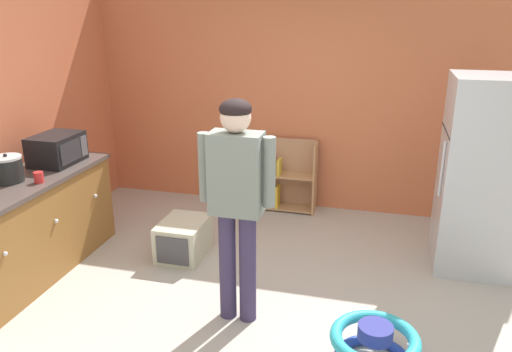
{
  "coord_description": "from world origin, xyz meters",
  "views": [
    {
      "loc": [
        0.79,
        -3.35,
        2.33
      ],
      "look_at": [
        -0.17,
        0.33,
        1.03
      ],
      "focal_mm": 34.9,
      "sensor_mm": 36.0,
      "label": 1
    }
  ],
  "objects_px": {
    "pet_carrier": "(184,239)",
    "microwave": "(57,149)",
    "crock_pot": "(7,169)",
    "standing_person": "(237,192)",
    "ketchup_bottle": "(65,144)",
    "baby_walker": "(374,346)",
    "kitchen_counter": "(27,228)",
    "bookshelf": "(278,179)",
    "red_cup": "(39,177)",
    "refrigerator": "(482,176)"
  },
  "relations": [
    {
      "from": "baby_walker",
      "to": "ketchup_bottle",
      "type": "height_order",
      "value": "ketchup_bottle"
    },
    {
      "from": "bookshelf",
      "to": "ketchup_bottle",
      "type": "distance_m",
      "value": 2.41
    },
    {
      "from": "pet_carrier",
      "to": "red_cup",
      "type": "relative_size",
      "value": 5.81
    },
    {
      "from": "kitchen_counter",
      "to": "ketchup_bottle",
      "type": "height_order",
      "value": "ketchup_bottle"
    },
    {
      "from": "standing_person",
      "to": "pet_carrier",
      "type": "relative_size",
      "value": 3.14
    },
    {
      "from": "pet_carrier",
      "to": "refrigerator",
      "type": "bearing_deg",
      "value": 10.61
    },
    {
      "from": "refrigerator",
      "to": "pet_carrier",
      "type": "bearing_deg",
      "value": -169.39
    },
    {
      "from": "ketchup_bottle",
      "to": "red_cup",
      "type": "distance_m",
      "value": 0.88
    },
    {
      "from": "crock_pot",
      "to": "ketchup_bottle",
      "type": "xyz_separation_m",
      "value": [
        -0.04,
        0.87,
        -0.01
      ]
    },
    {
      "from": "baby_walker",
      "to": "microwave",
      "type": "xyz_separation_m",
      "value": [
        -3.04,
        1.03,
        0.88
      ]
    },
    {
      "from": "kitchen_counter",
      "to": "refrigerator",
      "type": "bearing_deg",
      "value": 16.82
    },
    {
      "from": "baby_walker",
      "to": "red_cup",
      "type": "relative_size",
      "value": 6.36
    },
    {
      "from": "bookshelf",
      "to": "baby_walker",
      "type": "bearing_deg",
      "value": -64.76
    },
    {
      "from": "crock_pot",
      "to": "ketchup_bottle",
      "type": "distance_m",
      "value": 0.87
    },
    {
      "from": "standing_person",
      "to": "microwave",
      "type": "bearing_deg",
      "value": 160.38
    },
    {
      "from": "bookshelf",
      "to": "baby_walker",
      "type": "relative_size",
      "value": 1.41
    },
    {
      "from": "ketchup_bottle",
      "to": "standing_person",
      "type": "bearing_deg",
      "value": -25.53
    },
    {
      "from": "baby_walker",
      "to": "red_cup",
      "type": "height_order",
      "value": "red_cup"
    },
    {
      "from": "standing_person",
      "to": "ketchup_bottle",
      "type": "xyz_separation_m",
      "value": [
        -2.12,
        1.01,
        -0.06
      ]
    },
    {
      "from": "refrigerator",
      "to": "bookshelf",
      "type": "height_order",
      "value": "refrigerator"
    },
    {
      "from": "refrigerator",
      "to": "red_cup",
      "type": "distance_m",
      "value": 3.88
    },
    {
      "from": "bookshelf",
      "to": "red_cup",
      "type": "distance_m",
      "value": 2.72
    },
    {
      "from": "microwave",
      "to": "red_cup",
      "type": "distance_m",
      "value": 0.56
    },
    {
      "from": "refrigerator",
      "to": "pet_carrier",
      "type": "xyz_separation_m",
      "value": [
        -2.69,
        -0.5,
        -0.71
      ]
    },
    {
      "from": "baby_walker",
      "to": "microwave",
      "type": "height_order",
      "value": "microwave"
    },
    {
      "from": "crock_pot",
      "to": "pet_carrier",
      "type": "bearing_deg",
      "value": 29.06
    },
    {
      "from": "refrigerator",
      "to": "red_cup",
      "type": "height_order",
      "value": "refrigerator"
    },
    {
      "from": "ketchup_bottle",
      "to": "microwave",
      "type": "bearing_deg",
      "value": -67.72
    },
    {
      "from": "crock_pot",
      "to": "red_cup",
      "type": "bearing_deg",
      "value": 9.25
    },
    {
      "from": "crock_pot",
      "to": "baby_walker",
      "type": "bearing_deg",
      "value": -8.3
    },
    {
      "from": "bookshelf",
      "to": "standing_person",
      "type": "bearing_deg",
      "value": -85.68
    },
    {
      "from": "standing_person",
      "to": "red_cup",
      "type": "height_order",
      "value": "standing_person"
    },
    {
      "from": "microwave",
      "to": "red_cup",
      "type": "relative_size",
      "value": 5.05
    },
    {
      "from": "standing_person",
      "to": "baby_walker",
      "type": "bearing_deg",
      "value": -16.72
    },
    {
      "from": "pet_carrier",
      "to": "crock_pot",
      "type": "xyz_separation_m",
      "value": [
        -1.27,
        -0.71,
        0.83
      ]
    },
    {
      "from": "standing_person",
      "to": "baby_walker",
      "type": "distance_m",
      "value": 1.42
    },
    {
      "from": "baby_walker",
      "to": "kitchen_counter",
      "type": "bearing_deg",
      "value": 170.88
    },
    {
      "from": "kitchen_counter",
      "to": "ketchup_bottle",
      "type": "bearing_deg",
      "value": 97.31
    },
    {
      "from": "bookshelf",
      "to": "microwave",
      "type": "relative_size",
      "value": 1.77
    },
    {
      "from": "bookshelf",
      "to": "ketchup_bottle",
      "type": "relative_size",
      "value": 3.46
    },
    {
      "from": "microwave",
      "to": "standing_person",
      "type": "bearing_deg",
      "value": -19.62
    },
    {
      "from": "baby_walker",
      "to": "red_cup",
      "type": "bearing_deg",
      "value": 170.1
    },
    {
      "from": "bookshelf",
      "to": "red_cup",
      "type": "height_order",
      "value": "red_cup"
    },
    {
      "from": "pet_carrier",
      "to": "crock_pot",
      "type": "distance_m",
      "value": 1.68
    },
    {
      "from": "kitchen_counter",
      "to": "baby_walker",
      "type": "bearing_deg",
      "value": -9.12
    },
    {
      "from": "refrigerator",
      "to": "baby_walker",
      "type": "height_order",
      "value": "refrigerator"
    },
    {
      "from": "kitchen_counter",
      "to": "crock_pot",
      "type": "distance_m",
      "value": 0.57
    },
    {
      "from": "standing_person",
      "to": "crock_pot",
      "type": "distance_m",
      "value": 2.08
    },
    {
      "from": "standing_person",
      "to": "refrigerator",
      "type": "bearing_deg",
      "value": 35.67
    },
    {
      "from": "pet_carrier",
      "to": "microwave",
      "type": "height_order",
      "value": "microwave"
    }
  ]
}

